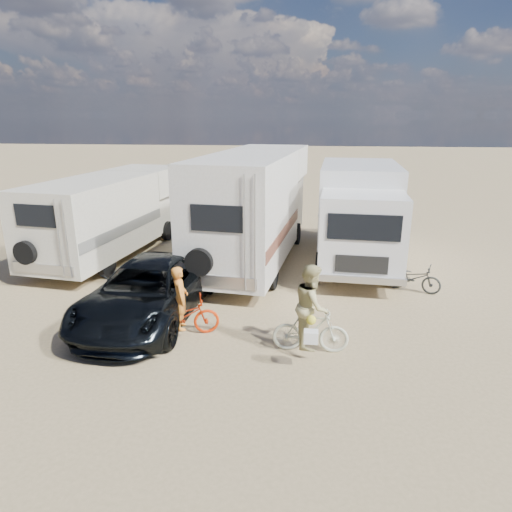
# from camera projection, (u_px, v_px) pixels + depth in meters

# --- Properties ---
(ground) EXTENTS (140.00, 140.00, 0.00)m
(ground) POSITION_uv_depth(u_px,v_px,m) (225.00, 352.00, 9.85)
(ground) COLOR tan
(ground) RESTS_ON ground
(rv_main) EXTENTS (3.48, 8.59, 3.79)m
(rv_main) POSITION_uv_depth(u_px,v_px,m) (254.00, 209.00, 15.47)
(rv_main) COLOR white
(rv_main) RESTS_ON ground
(rv_left) EXTENTS (3.35, 7.91, 2.91)m
(rv_left) POSITION_uv_depth(u_px,v_px,m) (111.00, 216.00, 16.40)
(rv_left) COLOR beige
(rv_left) RESTS_ON ground
(box_truck) EXTENTS (3.02, 6.67, 3.36)m
(box_truck) POSITION_uv_depth(u_px,v_px,m) (358.00, 217.00, 15.22)
(box_truck) COLOR silver
(box_truck) RESTS_ON ground
(dark_suv) EXTENTS (2.74, 5.38, 1.46)m
(dark_suv) POSITION_uv_depth(u_px,v_px,m) (148.00, 291.00, 11.33)
(dark_suv) COLOR black
(dark_suv) RESTS_ON ground
(bike_man) EXTENTS (1.88, 1.14, 0.93)m
(bike_man) POSITION_uv_depth(u_px,v_px,m) (181.00, 317.00, 10.50)
(bike_man) COLOR #C12904
(bike_man) RESTS_ON ground
(bike_woman) EXTENTS (1.66, 0.47, 1.00)m
(bike_woman) POSITION_uv_depth(u_px,v_px,m) (310.00, 331.00, 9.74)
(bike_woman) COLOR beige
(bike_woman) RESTS_ON ground
(rider_man) EXTENTS (0.52, 0.64, 1.53)m
(rider_man) POSITION_uv_depth(u_px,v_px,m) (181.00, 305.00, 10.41)
(rider_man) COLOR orange
(rider_man) RESTS_ON ground
(rider_woman) EXTENTS (0.70, 0.89, 1.83)m
(rider_woman) POSITION_uv_depth(u_px,v_px,m) (311.00, 313.00, 9.61)
(rider_woman) COLOR tan
(rider_woman) RESTS_ON ground
(bike_parked) EXTENTS (1.69, 1.12, 0.84)m
(bike_parked) POSITION_uv_depth(u_px,v_px,m) (413.00, 277.00, 13.17)
(bike_parked) COLOR #262826
(bike_parked) RESTS_ON ground
(cooler) EXTENTS (0.57, 0.45, 0.42)m
(cooler) POSITION_uv_depth(u_px,v_px,m) (232.00, 283.00, 13.32)
(cooler) COLOR navy
(cooler) RESTS_ON ground
(crate) EXTENTS (0.52, 0.52, 0.33)m
(crate) POSITION_uv_depth(u_px,v_px,m) (324.00, 276.00, 14.03)
(crate) COLOR #987753
(crate) RESTS_ON ground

